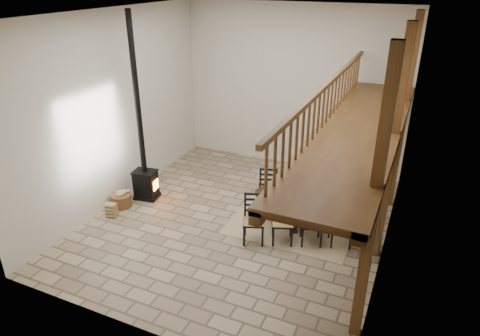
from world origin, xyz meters
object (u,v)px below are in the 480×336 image
at_px(wood_stove, 144,161).
at_px(dining_table, 295,210).
at_px(log_basket, 121,200).
at_px(log_stack, 112,210).

bearing_deg(wood_stove, dining_table, -4.47).
xyz_separation_m(log_basket, log_stack, (0.12, -0.55, 0.00)).
distance_m(wood_stove, log_basket, 1.21).
height_order(dining_table, log_basket, dining_table).
xyz_separation_m(wood_stove, log_basket, (-0.34, -0.68, -0.94)).
bearing_deg(log_stack, dining_table, 19.68).
bearing_deg(dining_table, log_stack, 178.90).
distance_m(log_basket, log_stack, 0.56).
xyz_separation_m(dining_table, log_basket, (-4.53, -1.03, -0.23)).
height_order(dining_table, log_stack, dining_table).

